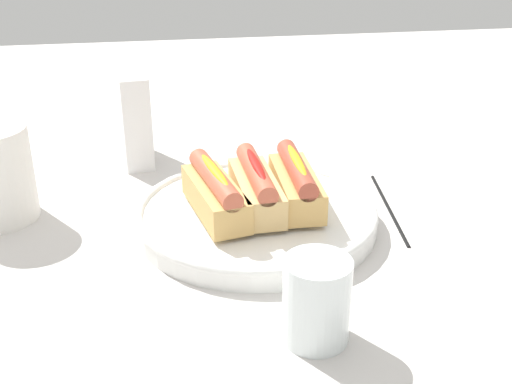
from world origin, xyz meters
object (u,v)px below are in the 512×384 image
Objects in this scene: hotdog_back at (256,187)px; chopstick_near at (389,207)px; hotdog_side at (215,191)px; serving_bowl at (256,215)px; napkin_box at (135,117)px; water_glass at (316,304)px; hotdog_front at (296,182)px.

chopstick_near is (0.02, -0.19, -0.06)m from hotdog_back.
hotdog_side is at bearing 94.98° from hotdog_back.
serving_bowl is 2.15× the size of napkin_box.
hotdog_side is at bearing 102.33° from chopstick_near.
hotdog_side reaches higher than serving_bowl.
hotdog_side is 0.28m from napkin_box.
hotdog_back is 0.24m from water_glass.
hotdog_back is 0.30m from napkin_box.
hotdog_back is at bearing -154.98° from napkin_box.
napkin_box reaches higher than hotdog_back.
hotdog_side is (-0.01, 0.11, 0.00)m from hotdog_front.
hotdog_side reaches higher than water_glass.
serving_bowl is 0.07m from hotdog_side.
water_glass is (-0.25, 0.03, -0.02)m from hotdog_front.
hotdog_front is at bearing -85.02° from serving_bowl.
hotdog_side is 0.71× the size of chopstick_near.
chopstick_near is at bearing -130.45° from napkin_box.
hotdog_back is 0.20m from chopstick_near.
hotdog_front is at bearing -146.43° from napkin_box.
hotdog_side is at bearing -165.00° from napkin_box.
hotdog_back is 0.97× the size of hotdog_side.
hotdog_back is (-0.00, 0.00, 0.04)m from serving_bowl.
hotdog_front is 0.99× the size of hotdog_back.
hotdog_side is at bearing 17.44° from water_glass.
hotdog_front is 0.69× the size of chopstick_near.
water_glass is (-0.24, -0.02, 0.02)m from serving_bowl.
chopstick_near is at bearing -84.13° from serving_bowl.
hotdog_side reaches higher than chopstick_near.
hotdog_back is (-0.00, 0.05, 0.00)m from hotdog_front.
napkin_box reaches higher than hotdog_front.
napkin_box is at bearing 31.18° from serving_bowl.
hotdog_back reaches higher than chopstick_near.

